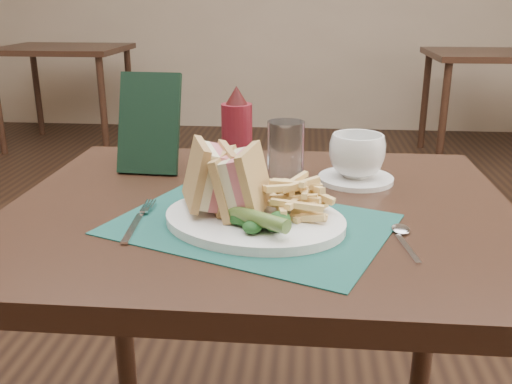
% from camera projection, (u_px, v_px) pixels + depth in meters
% --- Properties ---
extents(floor, '(7.00, 7.00, 0.00)m').
position_uv_depth(floor, '(273.00, 378.00, 1.74)').
color(floor, black).
rests_on(floor, ground).
extents(wall_back, '(6.00, 0.00, 6.00)m').
position_uv_depth(wall_back, '(298.00, 128.00, 5.03)').
color(wall_back, tan).
rests_on(wall_back, ground).
extents(table_main, '(0.90, 0.75, 0.75)m').
position_uv_depth(table_main, '(260.00, 379.00, 1.14)').
color(table_main, black).
rests_on(table_main, ground).
extents(table_bg_left, '(0.90, 0.75, 0.75)m').
position_uv_depth(table_bg_left, '(67.00, 97.00, 4.35)').
color(table_bg_left, black).
rests_on(table_bg_left, ground).
extents(table_bg_right, '(0.90, 0.75, 0.75)m').
position_uv_depth(table_bg_right, '(491.00, 107.00, 3.94)').
color(table_bg_right, black).
rests_on(table_bg_right, ground).
extents(placemat, '(0.51, 0.44, 0.00)m').
position_uv_depth(placemat, '(251.00, 224.00, 0.93)').
color(placemat, '#164940').
rests_on(placemat, table_main).
extents(plate, '(0.36, 0.32, 0.01)m').
position_uv_depth(plate, '(254.00, 220.00, 0.92)').
color(plate, white).
rests_on(plate, placemat).
extents(sandwich_half_a, '(0.11, 0.13, 0.11)m').
position_uv_depth(sandwich_half_a, '(196.00, 176.00, 0.93)').
color(sandwich_half_a, tan).
rests_on(sandwich_half_a, plate).
extents(sandwich_half_b, '(0.10, 0.12, 0.11)m').
position_uv_depth(sandwich_half_b, '(230.00, 180.00, 0.92)').
color(sandwich_half_b, tan).
rests_on(sandwich_half_b, plate).
extents(kale_garnish, '(0.11, 0.08, 0.03)m').
position_uv_depth(kale_garnish, '(257.00, 221.00, 0.86)').
color(kale_garnish, '#143917').
rests_on(kale_garnish, plate).
extents(pickle_spear, '(0.11, 0.09, 0.03)m').
position_uv_depth(pickle_spear, '(256.00, 218.00, 0.85)').
color(pickle_spear, '#446125').
rests_on(pickle_spear, plate).
extents(fries_pile, '(0.18, 0.20, 0.06)m').
position_uv_depth(fries_pile, '(297.00, 195.00, 0.92)').
color(fries_pile, '#ECC576').
rests_on(fries_pile, plate).
extents(fork, '(0.05, 0.17, 0.01)m').
position_uv_depth(fork, '(138.00, 218.00, 0.93)').
color(fork, silver).
rests_on(fork, placemat).
extents(spoon, '(0.06, 0.15, 0.01)m').
position_uv_depth(spoon, '(405.00, 240.00, 0.86)').
color(spoon, silver).
rests_on(spoon, table_main).
extents(saucer, '(0.17, 0.17, 0.01)m').
position_uv_depth(saucer, '(356.00, 179.00, 1.15)').
color(saucer, white).
rests_on(saucer, table_main).
extents(coffee_cup, '(0.14, 0.14, 0.09)m').
position_uv_depth(coffee_cup, '(357.00, 156.00, 1.13)').
color(coffee_cup, white).
rests_on(coffee_cup, saucer).
extents(drinking_glass, '(0.09, 0.09, 0.13)m').
position_uv_depth(drinking_glass, '(285.00, 155.00, 1.09)').
color(drinking_glass, silver).
rests_on(drinking_glass, table_main).
extents(ketchup_bottle, '(0.07, 0.07, 0.19)m').
position_uv_depth(ketchup_bottle, '(237.00, 132.00, 1.15)').
color(ketchup_bottle, maroon).
rests_on(ketchup_bottle, table_main).
extents(check_presenter, '(0.13, 0.09, 0.20)m').
position_uv_depth(check_presenter, '(149.00, 123.00, 1.18)').
color(check_presenter, black).
rests_on(check_presenter, table_main).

